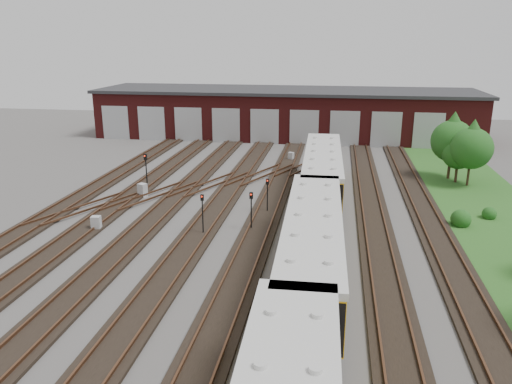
# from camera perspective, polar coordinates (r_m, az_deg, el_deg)

# --- Properties ---
(ground) EXTENTS (120.00, 120.00, 0.00)m
(ground) POSITION_cam_1_polar(r_m,az_deg,el_deg) (31.72, -4.31, -6.72)
(ground) COLOR #484643
(ground) RESTS_ON ground
(track_network) EXTENTS (30.40, 70.00, 0.33)m
(track_network) POSITION_cam_1_polar(r_m,az_deg,el_deg) (32.24, -4.36, -6.11)
(track_network) COLOR black
(track_network) RESTS_ON ground
(maintenance_shed) EXTENTS (51.00, 12.50, 6.35)m
(maintenance_shed) POSITION_cam_1_polar(r_m,az_deg,el_deg) (69.19, 3.36, 9.06)
(maintenance_shed) COLOR #541515
(maintenance_shed) RESTS_ON ground
(grass_verge) EXTENTS (8.00, 55.00, 0.05)m
(grass_verge) POSITION_cam_1_polar(r_m,az_deg,el_deg) (42.03, 25.36, -2.30)
(grass_verge) COLOR #23521B
(grass_verge) RESTS_ON ground
(metro_train) EXTENTS (3.44, 48.85, 3.47)m
(metro_train) POSITION_cam_1_polar(r_m,az_deg,el_deg) (27.26, 6.48, -6.06)
(metro_train) COLOR black
(metro_train) RESTS_ON ground
(signal_mast_0) EXTENTS (0.30, 0.29, 3.13)m
(signal_mast_0) POSITION_cam_1_polar(r_m,az_deg,el_deg) (45.26, -12.46, 2.90)
(signal_mast_0) COLOR black
(signal_mast_0) RESTS_ON ground
(signal_mast_1) EXTENTS (0.22, 0.21, 2.89)m
(signal_mast_1) POSITION_cam_1_polar(r_m,az_deg,el_deg) (33.66, -6.14, -2.00)
(signal_mast_1) COLOR black
(signal_mast_1) RESTS_ON ground
(signal_mast_2) EXTENTS (0.23, 0.22, 2.71)m
(signal_mast_2) POSITION_cam_1_polar(r_m,az_deg,el_deg) (37.84, 1.31, 0.11)
(signal_mast_2) COLOR black
(signal_mast_2) RESTS_ON ground
(signal_mast_3) EXTENTS (0.23, 0.22, 2.75)m
(signal_mast_3) POSITION_cam_1_polar(r_m,az_deg,el_deg) (34.39, -0.55, -1.60)
(signal_mast_3) COLOR black
(signal_mast_3) RESTS_ON ground
(relay_cabinet_1) EXTENTS (0.85, 0.79, 1.14)m
(relay_cabinet_1) POSITION_cam_1_polar(r_m,az_deg,el_deg) (43.20, -12.84, 0.21)
(relay_cabinet_1) COLOR #AAACAF
(relay_cabinet_1) RESTS_ON ground
(relay_cabinet_2) EXTENTS (0.68, 0.58, 1.03)m
(relay_cabinet_2) POSITION_cam_1_polar(r_m,az_deg,el_deg) (36.47, -17.80, -3.43)
(relay_cabinet_2) COLOR #AAACAF
(relay_cabinet_2) RESTS_ON ground
(relay_cabinet_3) EXTENTS (0.69, 0.65, 0.92)m
(relay_cabinet_3) POSITION_cam_1_polar(r_m,az_deg,el_deg) (55.06, 4.03, 4.08)
(relay_cabinet_3) COLOR #AAACAF
(relay_cabinet_3) RESTS_ON ground
(relay_cabinet_4) EXTENTS (0.65, 0.57, 0.99)m
(relay_cabinet_4) POSITION_cam_1_polar(r_m,az_deg,el_deg) (50.72, 8.54, 2.85)
(relay_cabinet_4) COLOR #AAACAF
(relay_cabinet_4) RESTS_ON ground
(tree_0) EXTENTS (3.90, 3.90, 6.46)m
(tree_0) POSITION_cam_1_polar(r_m,az_deg,el_deg) (50.22, 21.57, 5.97)
(tree_0) COLOR #362518
(tree_0) RESTS_ON ground
(tree_1) EXTENTS (3.01, 3.01, 4.98)m
(tree_1) POSITION_cam_1_polar(r_m,az_deg,el_deg) (49.31, 22.20, 4.59)
(tree_1) COLOR #362518
(tree_1) RESTS_ON ground
(tree_2) EXTENTS (3.69, 3.69, 6.11)m
(tree_2) POSITION_cam_1_polar(r_m,az_deg,el_deg) (48.40, 23.48, 5.11)
(tree_2) COLOR #362518
(tree_2) RESTS_ON ground
(bush_0) EXTENTS (1.42, 1.42, 1.42)m
(bush_0) POSITION_cam_1_polar(r_m,az_deg,el_deg) (38.35, 22.40, -2.61)
(bush_0) COLOR #1B4714
(bush_0) RESTS_ON ground
(bush_1) EXTENTS (1.05, 1.05, 1.05)m
(bush_1) POSITION_cam_1_polar(r_m,az_deg,el_deg) (40.81, 25.14, -2.08)
(bush_1) COLOR #1B4714
(bush_1) RESTS_ON ground
(bush_2) EXTENTS (1.56, 1.56, 1.56)m
(bush_2) POSITION_cam_1_polar(r_m,az_deg,el_deg) (62.57, 22.98, 4.64)
(bush_2) COLOR #1B4714
(bush_2) RESTS_ON ground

